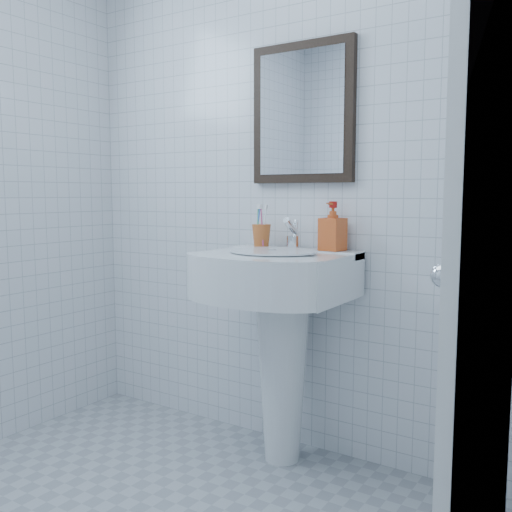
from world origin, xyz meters
The scene contains 10 objects.
wall_back centered at (0.00, 1.20, 1.25)m, with size 2.20×0.02×2.50m, color silver.
wall_right centered at (1.10, 0.00, 1.25)m, with size 0.02×2.40×2.50m, color silver.
washbasin centered at (0.15, 0.99, 0.64)m, with size 0.62×0.45×0.95m.
faucet centered at (0.15, 1.10, 1.00)m, with size 0.06×0.13×0.14m.
toothbrush_cup centered at (-0.01, 1.10, 1.00)m, with size 0.09×0.09×0.10m, color #B75623, non-canonical shape.
soap_dispenser centered at (0.34, 1.12, 1.05)m, with size 0.09×0.10×0.21m, color red.
wall_mirror centered at (0.15, 1.18, 1.55)m, with size 0.50×0.04×0.62m.
bathroom_door centered at (1.08, 0.55, 1.00)m, with size 0.04×0.80×2.00m, color silver.
towel_ring centered at (1.06, 0.68, 1.05)m, with size 0.18×0.18×0.01m, color silver.
hand_towel centered at (1.04, 0.68, 0.87)m, with size 0.03×0.16×0.38m, color silver.
Camera 1 is at (1.40, -1.11, 1.19)m, focal length 40.00 mm.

